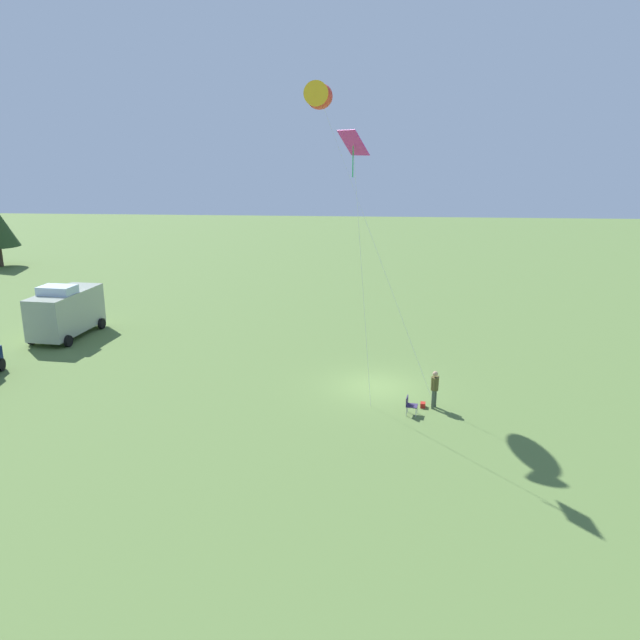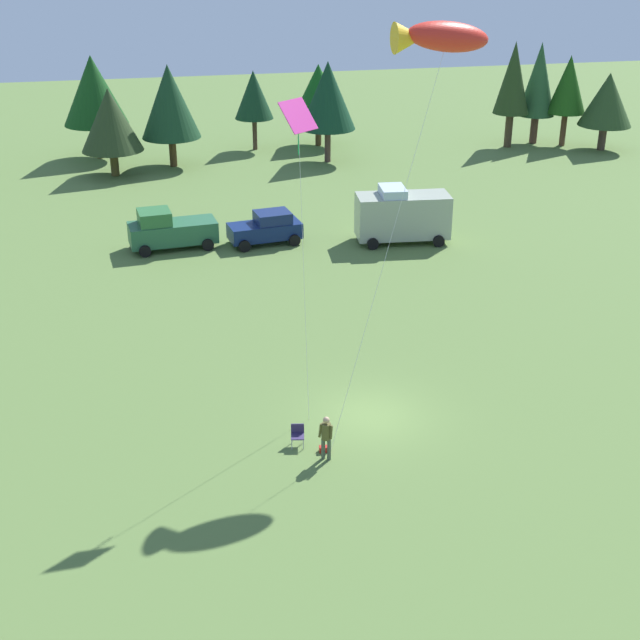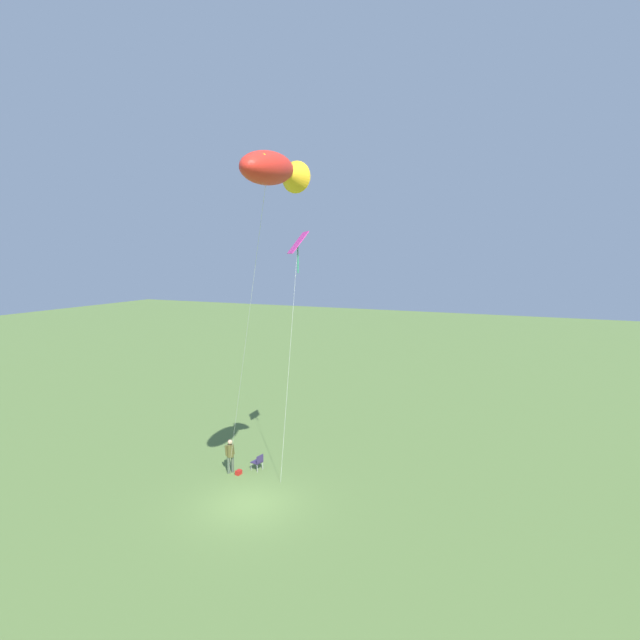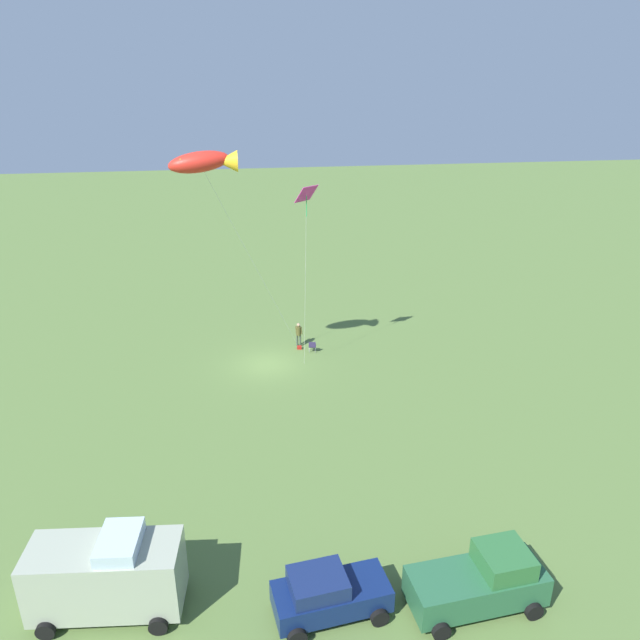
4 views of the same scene
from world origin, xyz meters
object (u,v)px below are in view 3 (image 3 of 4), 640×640
Objects in this scene: kite_large_fish at (273,170)px; person_kite_flyer at (230,453)px; backpack_on_grass at (239,472)px; kite_diamond_rainbow at (298,248)px; folding_chair at (258,461)px.

person_kite_flyer is at bearing -133.50° from kite_large_fish.
kite_diamond_rainbow is at bearing 93.45° from backpack_on_grass.
kite_diamond_rainbow reaches higher than person_kite_flyer.
kite_large_fish is (6.19, 4.52, 13.22)m from folding_chair.
folding_chair reaches higher than backpack_on_grass.
person_kite_flyer is at bearing 47.01° from folding_chair.
folding_chair is at bearing -103.61° from kite_diamond_rainbow.
kite_large_fish is 1.20× the size of kite_diamond_rainbow.
person_kite_flyer is 2.12× the size of folding_chair.
folding_chair is 0.07× the size of kite_diamond_rainbow.
folding_chair is at bearing 142.50° from backpack_on_grass.
person_kite_flyer is at bearing -87.20° from kite_diamond_rainbow.
person_kite_flyer is 5.44× the size of backpack_on_grass.
kite_diamond_rainbow reaches higher than backpack_on_grass.
folding_chair is 11.12m from kite_diamond_rainbow.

